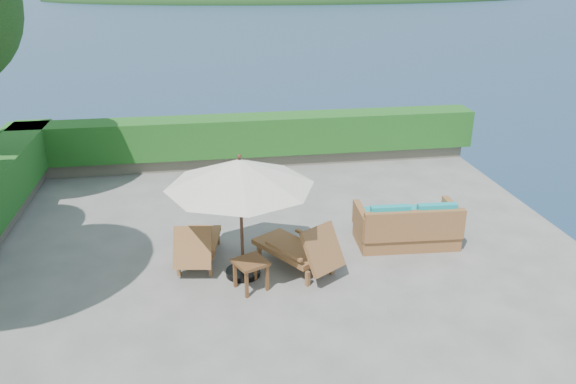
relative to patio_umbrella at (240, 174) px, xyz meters
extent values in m
plane|color=gray|center=(0.68, 0.27, -1.91)|extent=(12.00, 12.00, 0.00)
cube|color=#524B41|center=(0.68, 0.27, -3.46)|extent=(12.00, 12.00, 3.00)
cube|color=#676153|center=(0.68, 5.87, -1.73)|extent=(12.00, 0.60, 0.36)
cube|color=#164A15|center=(0.68, 5.87, -1.06)|extent=(12.40, 0.90, 1.00)
cylinder|color=black|center=(0.00, 0.00, -1.86)|extent=(0.62, 0.62, 0.10)
cylinder|color=#3E2416|center=(0.00, 0.00, -0.82)|extent=(0.06, 0.06, 2.18)
cone|color=beige|center=(0.00, 0.00, 0.02)|extent=(2.58, 2.58, 0.48)
sphere|color=#3E2416|center=(0.00, 0.00, 0.31)|extent=(0.08, 0.08, 0.08)
cube|color=brown|center=(-1.13, 0.15, -1.78)|extent=(0.07, 0.07, 0.26)
cube|color=brown|center=(-0.57, 0.06, -1.78)|extent=(0.07, 0.07, 0.26)
cube|color=brown|center=(-0.94, 1.34, -1.78)|extent=(0.07, 0.07, 0.26)
cube|color=brown|center=(-0.39, 1.25, -1.78)|extent=(0.07, 0.07, 0.26)
cube|color=brown|center=(-0.74, 0.80, -1.61)|extent=(0.85, 1.39, 0.09)
cube|color=brown|center=(-0.86, 0.06, -1.33)|extent=(0.72, 0.52, 0.70)
cube|color=brown|center=(-1.11, 0.65, -1.46)|extent=(0.19, 0.85, 0.05)
cube|color=brown|center=(-0.44, 0.55, -1.46)|extent=(0.19, 0.85, 0.05)
cube|color=brown|center=(1.06, -0.55, -1.77)|extent=(0.09, 0.09, 0.28)
cube|color=brown|center=(1.57, -0.21, -1.77)|extent=(0.09, 0.09, 0.28)
cube|color=brown|center=(0.35, 0.53, -1.77)|extent=(0.09, 0.09, 0.28)
cube|color=brown|center=(0.85, 0.87, -1.77)|extent=(0.09, 0.09, 0.28)
cube|color=brown|center=(0.90, 0.25, -1.59)|extent=(1.37, 1.56, 0.10)
cube|color=brown|center=(1.34, -0.42, -1.29)|extent=(0.84, 0.77, 0.75)
cube|color=brown|center=(0.71, -0.13, -1.43)|extent=(0.56, 0.80, 0.05)
cube|color=brown|center=(1.32, 0.27, -1.43)|extent=(0.56, 0.80, 0.05)
cube|color=brown|center=(0.00, -0.74, -1.67)|extent=(0.07, 0.07, 0.48)
cube|color=brown|center=(0.36, -0.58, -1.67)|extent=(0.07, 0.07, 0.48)
cube|color=brown|center=(-0.17, -0.39, -1.67)|extent=(0.07, 0.07, 0.48)
cube|color=brown|center=(0.19, -0.22, -1.67)|extent=(0.07, 0.07, 0.48)
cube|color=brown|center=(0.10, -0.48, -1.40)|extent=(0.67, 0.67, 0.05)
cube|color=brown|center=(3.28, 0.74, -1.70)|extent=(1.97, 1.07, 0.43)
cube|color=brown|center=(3.25, 0.29, -1.32)|extent=(1.93, 0.25, 0.59)
cube|color=brown|center=(2.36, 0.79, -1.38)|extent=(0.18, 0.97, 0.48)
cube|color=brown|center=(4.19, 0.69, -1.38)|extent=(0.18, 0.97, 0.48)
cube|color=teal|center=(2.83, 0.82, -1.39)|extent=(0.87, 0.81, 0.19)
cube|color=teal|center=(3.73, 0.77, -1.39)|extent=(0.87, 0.81, 0.19)
cube|color=teal|center=(2.81, 0.42, -1.14)|extent=(0.75, 0.19, 0.38)
cube|color=teal|center=(3.71, 0.37, -1.14)|extent=(0.75, 0.19, 0.38)
camera|label=1|loc=(-0.56, -8.71, 3.24)|focal=35.00mm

